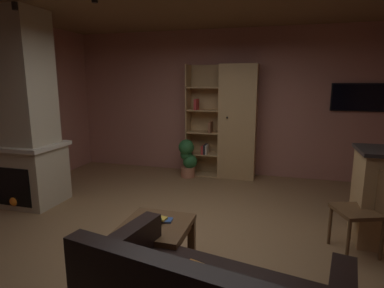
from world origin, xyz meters
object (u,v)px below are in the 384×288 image
stone_fireplace (25,120)px  bookshelf_cabinet (233,123)px  wall_mounted_tv (358,97)px  table_book_2 (154,220)px  potted_floor_plant (188,157)px  dining_chair (365,205)px  coffee_table (156,232)px  table_book_1 (161,219)px  table_book_0 (166,220)px

stone_fireplace → bookshelf_cabinet: (2.71, 2.14, -0.21)m
bookshelf_cabinet → wall_mounted_tv: (2.11, 0.21, 0.49)m
table_book_2 → potted_floor_plant: (-0.56, 3.02, -0.14)m
potted_floor_plant → wall_mounted_tv: (2.92, 0.47, 1.15)m
dining_chair → wall_mounted_tv: bearing=82.0°
stone_fireplace → coffee_table: bearing=-24.0°
table_book_1 → potted_floor_plant: (-0.60, 2.92, -0.11)m
table_book_2 → dining_chair: bearing=24.9°
stone_fireplace → dining_chair: bearing=-2.6°
potted_floor_plant → table_book_1: bearing=-78.4°
table_book_0 → table_book_1: size_ratio=1.11×
coffee_table → table_book_1: bearing=61.2°
stone_fireplace → potted_floor_plant: stone_fireplace is taller
stone_fireplace → dining_chair: (4.46, -0.20, -0.72)m
dining_chair → wall_mounted_tv: wall_mounted_tv is taller
stone_fireplace → wall_mounted_tv: 5.37m
bookshelf_cabinet → table_book_0: size_ratio=18.89×
stone_fireplace → potted_floor_plant: bearing=44.8°
table_book_1 → stone_fireplace: bearing=157.4°
table_book_0 → dining_chair: dining_chair is taller
coffee_table → table_book_2: size_ratio=4.72×
table_book_1 → potted_floor_plant: potted_floor_plant is taller
stone_fireplace → wall_mounted_tv: bearing=26.0°
bookshelf_cabinet → coffee_table: bearing=-94.3°
coffee_table → dining_chair: 2.20m
bookshelf_cabinet → potted_floor_plant: bookshelf_cabinet is taller
stone_fireplace → table_book_2: (2.46, -1.13, -0.73)m
bookshelf_cabinet → table_book_0: 3.22m
stone_fireplace → dining_chair: stone_fireplace is taller
coffee_table → table_book_1: (0.03, 0.06, 0.12)m
coffee_table → wall_mounted_tv: 4.34m
table_book_0 → dining_chair: 2.09m
stone_fireplace → table_book_0: size_ratio=24.79×
bookshelf_cabinet → table_book_1: size_ratio=21.02×
table_book_1 → wall_mounted_tv: (2.32, 3.39, 1.04)m
dining_chair → bookshelf_cabinet: bearing=126.8°
stone_fireplace → table_book_2: stone_fireplace is taller
bookshelf_cabinet → wall_mounted_tv: bookshelf_cabinet is taller
bookshelf_cabinet → potted_floor_plant: (-0.81, -0.26, -0.66)m
wall_mounted_tv → coffee_table: bearing=-124.3°
wall_mounted_tv → potted_floor_plant: bearing=-170.9°
stone_fireplace → coffee_table: 2.83m
table_book_1 → dining_chair: (1.96, 0.84, 0.03)m
table_book_0 → wall_mounted_tv: 4.20m
dining_chair → coffee_table: bearing=-155.8°
table_book_1 → table_book_2: size_ratio=0.73×
table_book_2 → coffee_table: bearing=79.5°
potted_floor_plant → table_book_0: bearing=-77.5°
dining_chair → wall_mounted_tv: size_ratio=1.08×
bookshelf_cabinet → table_book_2: bearing=-94.4°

